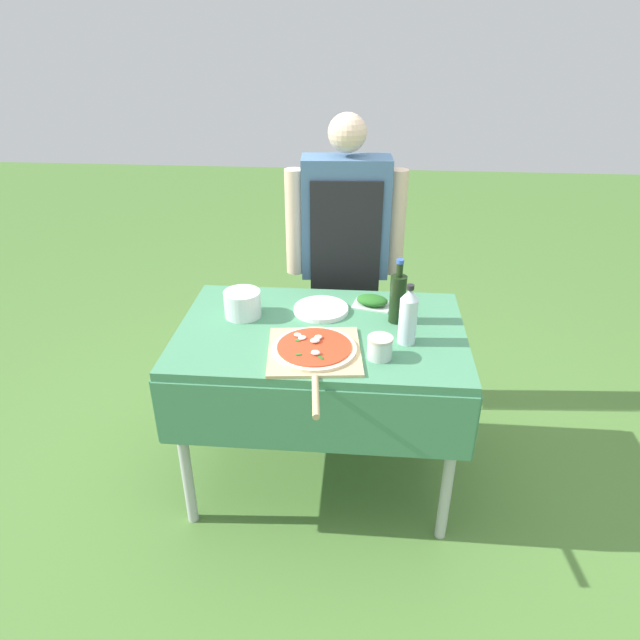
{
  "coord_description": "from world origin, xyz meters",
  "views": [
    {
      "loc": [
        0.16,
        -2.02,
        1.92
      ],
      "look_at": [
        -0.0,
        0.0,
        0.83
      ],
      "focal_mm": 32.0,
      "sensor_mm": 36.0,
      "label": 1
    }
  ],
  "objects_px": {
    "pizza_on_peel": "(314,351)",
    "herb_container": "(372,301)",
    "plate_stack": "(321,309)",
    "person_cook": "(345,247)",
    "mixing_tub": "(243,304)",
    "oil_bottle": "(398,297)",
    "sauce_jar": "(380,349)",
    "prep_table": "(321,349)",
    "water_bottle": "(408,316)"
  },
  "relations": [
    {
      "from": "pizza_on_peel",
      "to": "herb_container",
      "type": "xyz_separation_m",
      "value": [
        0.22,
        0.42,
        0.01
      ]
    },
    {
      "from": "plate_stack",
      "to": "person_cook",
      "type": "bearing_deg",
      "value": 80.2
    },
    {
      "from": "herb_container",
      "to": "mixing_tub",
      "type": "height_order",
      "value": "mixing_tub"
    },
    {
      "from": "pizza_on_peel",
      "to": "plate_stack",
      "type": "height_order",
      "value": "pizza_on_peel"
    },
    {
      "from": "person_cook",
      "to": "pizza_on_peel",
      "type": "relative_size",
      "value": 2.6
    },
    {
      "from": "oil_bottle",
      "to": "sauce_jar",
      "type": "relative_size",
      "value": 2.87
    },
    {
      "from": "person_cook",
      "to": "oil_bottle",
      "type": "height_order",
      "value": "person_cook"
    },
    {
      "from": "oil_bottle",
      "to": "sauce_jar",
      "type": "height_order",
      "value": "oil_bottle"
    },
    {
      "from": "prep_table",
      "to": "water_bottle",
      "type": "distance_m",
      "value": 0.41
    },
    {
      "from": "prep_table",
      "to": "plate_stack",
      "type": "bearing_deg",
      "value": 94.47
    },
    {
      "from": "water_bottle",
      "to": "sauce_jar",
      "type": "xyz_separation_m",
      "value": [
        -0.11,
        -0.12,
        -0.08
      ]
    },
    {
      "from": "person_cook",
      "to": "prep_table",
      "type": "bearing_deg",
      "value": 79.78
    },
    {
      "from": "mixing_tub",
      "to": "sauce_jar",
      "type": "xyz_separation_m",
      "value": [
        0.57,
        -0.29,
        -0.02
      ]
    },
    {
      "from": "prep_table",
      "to": "oil_bottle",
      "type": "bearing_deg",
      "value": 16.63
    },
    {
      "from": "mixing_tub",
      "to": "sauce_jar",
      "type": "bearing_deg",
      "value": -26.73
    },
    {
      "from": "oil_bottle",
      "to": "herb_container",
      "type": "distance_m",
      "value": 0.19
    },
    {
      "from": "pizza_on_peel",
      "to": "oil_bottle",
      "type": "xyz_separation_m",
      "value": [
        0.32,
        0.29,
        0.1
      ]
    },
    {
      "from": "person_cook",
      "to": "oil_bottle",
      "type": "distance_m",
      "value": 0.57
    },
    {
      "from": "oil_bottle",
      "to": "mixing_tub",
      "type": "distance_m",
      "value": 0.65
    },
    {
      "from": "prep_table",
      "to": "sauce_jar",
      "type": "distance_m",
      "value": 0.34
    },
    {
      "from": "mixing_tub",
      "to": "sauce_jar",
      "type": "height_order",
      "value": "mixing_tub"
    },
    {
      "from": "pizza_on_peel",
      "to": "water_bottle",
      "type": "xyz_separation_m",
      "value": [
        0.35,
        0.12,
        0.1
      ]
    },
    {
      "from": "oil_bottle",
      "to": "plate_stack",
      "type": "relative_size",
      "value": 1.17
    },
    {
      "from": "oil_bottle",
      "to": "water_bottle",
      "type": "xyz_separation_m",
      "value": [
        0.03,
        -0.17,
        0.01
      ]
    },
    {
      "from": "oil_bottle",
      "to": "sauce_jar",
      "type": "bearing_deg",
      "value": -103.91
    },
    {
      "from": "oil_bottle",
      "to": "water_bottle",
      "type": "height_order",
      "value": "oil_bottle"
    },
    {
      "from": "oil_bottle",
      "to": "herb_container",
      "type": "relative_size",
      "value": 1.51
    },
    {
      "from": "person_cook",
      "to": "water_bottle",
      "type": "height_order",
      "value": "person_cook"
    },
    {
      "from": "pizza_on_peel",
      "to": "prep_table",
      "type": "bearing_deg",
      "value": 81.3
    },
    {
      "from": "herb_container",
      "to": "plate_stack",
      "type": "xyz_separation_m",
      "value": [
        -0.22,
        -0.07,
        -0.01
      ]
    },
    {
      "from": "oil_bottle",
      "to": "sauce_jar",
      "type": "xyz_separation_m",
      "value": [
        -0.07,
        -0.29,
        -0.07
      ]
    },
    {
      "from": "plate_stack",
      "to": "sauce_jar",
      "type": "xyz_separation_m",
      "value": [
        0.25,
        -0.35,
        0.03
      ]
    },
    {
      "from": "pizza_on_peel",
      "to": "mixing_tub",
      "type": "bearing_deg",
      "value": 132.92
    },
    {
      "from": "water_bottle",
      "to": "mixing_tub",
      "type": "bearing_deg",
      "value": 166.15
    },
    {
      "from": "water_bottle",
      "to": "oil_bottle",
      "type": "bearing_deg",
      "value": 100.91
    },
    {
      "from": "herb_container",
      "to": "oil_bottle",
      "type": "bearing_deg",
      "value": -52.83
    },
    {
      "from": "plate_stack",
      "to": "sauce_jar",
      "type": "height_order",
      "value": "sauce_jar"
    },
    {
      "from": "prep_table",
      "to": "pizza_on_peel",
      "type": "relative_size",
      "value": 2.0
    },
    {
      "from": "plate_stack",
      "to": "herb_container",
      "type": "bearing_deg",
      "value": 18.24
    },
    {
      "from": "water_bottle",
      "to": "pizza_on_peel",
      "type": "bearing_deg",
      "value": -161.16
    },
    {
      "from": "pizza_on_peel",
      "to": "sauce_jar",
      "type": "relative_size",
      "value": 6.16
    },
    {
      "from": "person_cook",
      "to": "herb_container",
      "type": "xyz_separation_m",
      "value": [
        0.14,
        -0.39,
        -0.1
      ]
    },
    {
      "from": "herb_container",
      "to": "plate_stack",
      "type": "bearing_deg",
      "value": -161.76
    },
    {
      "from": "prep_table",
      "to": "mixing_tub",
      "type": "distance_m",
      "value": 0.38
    },
    {
      "from": "person_cook",
      "to": "sauce_jar",
      "type": "distance_m",
      "value": 0.84
    },
    {
      "from": "plate_stack",
      "to": "mixing_tub",
      "type": "bearing_deg",
      "value": -168.83
    },
    {
      "from": "pizza_on_peel",
      "to": "person_cook",
      "type": "bearing_deg",
      "value": 78.52
    },
    {
      "from": "water_bottle",
      "to": "mixing_tub",
      "type": "distance_m",
      "value": 0.7
    },
    {
      "from": "pizza_on_peel",
      "to": "mixing_tub",
      "type": "height_order",
      "value": "mixing_tub"
    },
    {
      "from": "oil_bottle",
      "to": "plate_stack",
      "type": "xyz_separation_m",
      "value": [
        -0.32,
        0.06,
        -0.1
      ]
    }
  ]
}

